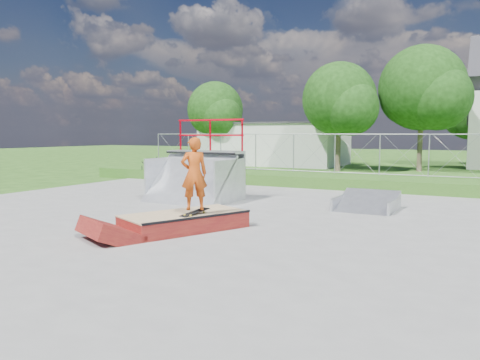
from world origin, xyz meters
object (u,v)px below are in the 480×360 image
Objects in this scene: flat_bank_ramp at (366,202)px; skater at (194,177)px; grind_box at (184,222)px; quarter_pipe at (193,160)px.

flat_bank_ramp is 5.85m from skater.
grind_box is 1.14× the size of quarter_pipe.
grind_box is 4.99m from quarter_pipe.
skater is at bearing -118.43° from flat_bank_ramp.
quarter_pipe is (-2.51, 4.14, 1.19)m from grind_box.
flat_bank_ramp is 1.07× the size of skater.
grind_box is at bearing -58.41° from quarter_pipe.
grind_box is at bearing -121.63° from flat_bank_ramp.
grind_box is 1.91× the size of skater.
skater is at bearing 12.88° from grind_box.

